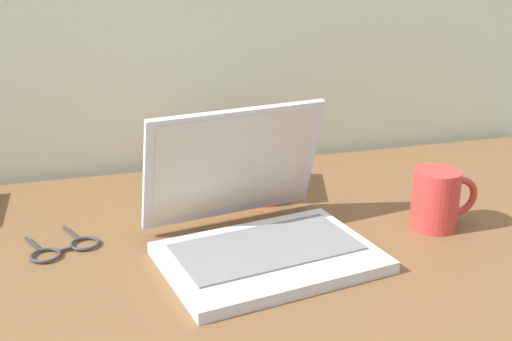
{
  "coord_description": "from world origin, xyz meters",
  "views": [
    {
      "loc": [
        -0.26,
        -0.89,
        0.48
      ],
      "look_at": [
        0.0,
        0.0,
        0.15
      ],
      "focal_mm": 44.75,
      "sensor_mm": 36.0,
      "label": 1
    }
  ],
  "objects_px": {
    "eyeglasses": "(64,248)",
    "book_stack": "(232,171)",
    "laptop": "(258,223)",
    "coffee_mug": "(437,198)"
  },
  "relations": [
    {
      "from": "laptop",
      "to": "book_stack",
      "type": "distance_m",
      "value": 0.25
    },
    {
      "from": "laptop",
      "to": "eyeglasses",
      "type": "xyz_separation_m",
      "value": [
        -0.29,
        0.08,
        -0.04
      ]
    },
    {
      "from": "coffee_mug",
      "to": "laptop",
      "type": "bearing_deg",
      "value": 179.67
    },
    {
      "from": "laptop",
      "to": "coffee_mug",
      "type": "relative_size",
      "value": 2.92
    },
    {
      "from": "coffee_mug",
      "to": "book_stack",
      "type": "distance_m",
      "value": 0.38
    },
    {
      "from": "eyeglasses",
      "to": "laptop",
      "type": "bearing_deg",
      "value": -15.58
    },
    {
      "from": "eyeglasses",
      "to": "coffee_mug",
      "type": "bearing_deg",
      "value": -7.84
    },
    {
      "from": "eyeglasses",
      "to": "book_stack",
      "type": "relative_size",
      "value": 0.58
    },
    {
      "from": "laptop",
      "to": "eyeglasses",
      "type": "height_order",
      "value": "laptop"
    },
    {
      "from": "coffee_mug",
      "to": "eyeglasses",
      "type": "distance_m",
      "value": 0.61
    }
  ]
}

